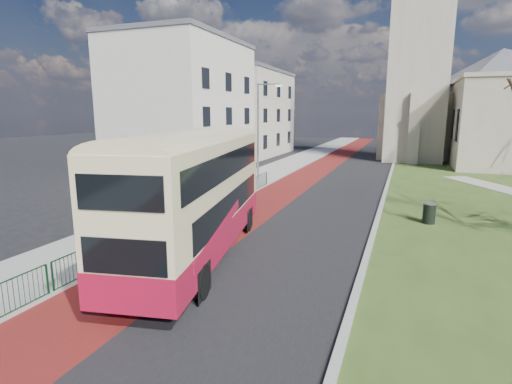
% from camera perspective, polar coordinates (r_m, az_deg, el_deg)
% --- Properties ---
extents(ground, '(160.00, 160.00, 0.00)m').
position_cam_1_polar(ground, '(16.66, -6.78, -8.91)').
color(ground, black).
rests_on(ground, ground).
extents(road_carriageway, '(9.00, 120.00, 0.01)m').
position_cam_1_polar(road_carriageway, '(34.81, 10.74, 1.60)').
color(road_carriageway, black).
rests_on(road_carriageway, ground).
extents(bus_lane, '(3.40, 120.00, 0.01)m').
position_cam_1_polar(bus_lane, '(35.36, 6.43, 1.87)').
color(bus_lane, '#591414').
rests_on(bus_lane, ground).
extents(pavement_west, '(4.00, 120.00, 0.12)m').
position_cam_1_polar(pavement_west, '(36.45, 0.62, 2.31)').
color(pavement_west, gray).
rests_on(pavement_west, ground).
extents(kerb_west, '(0.25, 120.00, 0.13)m').
position_cam_1_polar(kerb_west, '(35.83, 3.63, 2.14)').
color(kerb_west, '#999993').
rests_on(kerb_west, ground).
extents(kerb_east, '(0.25, 80.00, 0.13)m').
position_cam_1_polar(kerb_east, '(36.32, 18.46, 1.70)').
color(kerb_east, '#999993').
rests_on(kerb_east, ground).
extents(pedestrian_railing, '(0.07, 24.00, 1.12)m').
position_cam_1_polar(pedestrian_railing, '(21.21, -8.96, -2.99)').
color(pedestrian_railing, '#0D3D1E').
rests_on(pedestrian_railing, ground).
extents(gothic_church, '(16.38, 18.00, 40.00)m').
position_cam_1_polar(gothic_church, '(52.65, 27.57, 18.12)').
color(gothic_church, '#9F9180').
rests_on(gothic_church, ground).
extents(street_block_near, '(10.30, 14.30, 13.00)m').
position_cam_1_polar(street_block_near, '(41.70, -10.36, 12.15)').
color(street_block_near, beige).
rests_on(street_block_near, ground).
extents(street_block_far, '(10.30, 16.30, 11.50)m').
position_cam_1_polar(street_block_far, '(56.05, -1.79, 11.28)').
color(street_block_far, '#BBB49E').
rests_on(street_block_far, ground).
extents(streetlamp, '(2.13, 0.18, 8.00)m').
position_cam_1_polar(streetlamp, '(33.92, 0.52, 9.34)').
color(streetlamp, gray).
rests_on(streetlamp, pavement_west).
extents(bus, '(4.81, 11.99, 4.89)m').
position_cam_1_polar(bus, '(15.76, -8.47, 0.42)').
color(bus, maroon).
rests_on(bus, ground).
extents(litter_bin, '(0.84, 0.84, 1.10)m').
position_cam_1_polar(litter_bin, '(22.68, 23.50, -2.77)').
color(litter_bin, black).
rests_on(litter_bin, grass_green).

